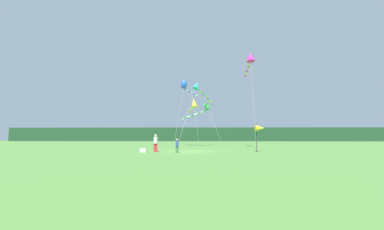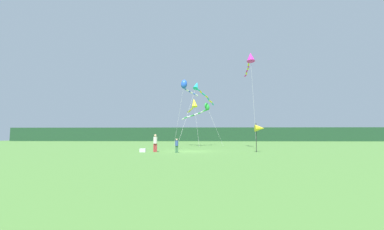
% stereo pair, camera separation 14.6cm
% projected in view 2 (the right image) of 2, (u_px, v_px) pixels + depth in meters
% --- Properties ---
extents(ground_plane, '(120.00, 120.00, 0.00)m').
position_uv_depth(ground_plane, '(190.00, 151.00, 25.15)').
color(ground_plane, '#477533').
extents(distant_treeline, '(108.00, 3.45, 3.87)m').
position_uv_depth(distant_treeline, '(197.00, 134.00, 70.13)').
color(distant_treeline, '#1E4228').
rests_on(distant_treeline, ground).
extents(person_adult, '(0.38, 0.38, 1.75)m').
position_uv_depth(person_adult, '(155.00, 142.00, 24.25)').
color(person_adult, '#B23338').
rests_on(person_adult, ground).
extents(person_child, '(0.29, 0.29, 1.33)m').
position_uv_depth(person_child, '(177.00, 145.00, 23.16)').
color(person_child, '#3F724C').
rests_on(person_child, ground).
extents(cooler_box, '(0.58, 0.32, 0.36)m').
position_uv_depth(cooler_box, '(143.00, 150.00, 23.88)').
color(cooler_box, silver).
rests_on(cooler_box, ground).
extents(banner_flag_pole, '(0.90, 0.70, 2.87)m').
position_uv_depth(banner_flag_pole, '(259.00, 128.00, 24.13)').
color(banner_flag_pole, black).
rests_on(banner_flag_pole, ground).
extents(kite_magenta, '(1.10, 6.36, 12.62)m').
position_uv_depth(kite_magenta, '(250.00, 59.00, 32.26)').
color(kite_magenta, '#B2B2B2').
rests_on(kite_magenta, ground).
extents(kite_yellow, '(2.03, 4.68, 7.40)m').
position_uv_depth(kite_yellow, '(194.00, 103.00, 37.46)').
color(kite_yellow, '#B2B2B2').
rests_on(kite_yellow, ground).
extents(kite_blue, '(3.48, 5.04, 10.31)m').
position_uv_depth(kite_blue, '(185.00, 85.00, 37.80)').
color(kite_blue, '#B2B2B2').
rests_on(kite_blue, ground).
extents(kite_green, '(6.71, 6.35, 6.91)m').
position_uv_depth(kite_green, '(204.00, 109.00, 39.36)').
color(kite_green, '#B2B2B2').
rests_on(kite_green, ground).
extents(kite_cyan, '(5.24, 11.30, 9.57)m').
position_uv_depth(kite_cyan, '(199.00, 89.00, 36.10)').
color(kite_cyan, '#B2B2B2').
rests_on(kite_cyan, ground).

